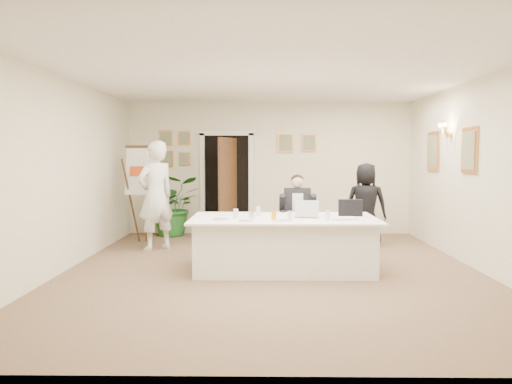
{
  "coord_description": "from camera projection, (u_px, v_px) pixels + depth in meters",
  "views": [
    {
      "loc": [
        -0.14,
        -7.16,
        1.67
      ],
      "look_at": [
        -0.24,
        0.6,
        1.1
      ],
      "focal_mm": 35.0,
      "sensor_mm": 36.0,
      "label": 1
    }
  ],
  "objects": [
    {
      "name": "conference_table",
      "position": [
        284.0,
        243.0,
        7.26
      ],
      "size": [
        2.68,
        1.43,
        0.78
      ],
      "color": "white",
      "rests_on": "floor"
    },
    {
      "name": "wall_sconce",
      "position": [
        445.0,
        130.0,
        8.27
      ],
      "size": [
        0.2,
        0.3,
        0.24
      ],
      "primitive_type": null,
      "color": "gold",
      "rests_on": "wall_right"
    },
    {
      "name": "standing_woman",
      "position": [
        366.0,
        205.0,
        9.18
      ],
      "size": [
        0.84,
        0.64,
        1.54
      ],
      "primitive_type": "imported",
      "rotation": [
        0.0,
        0.0,
        2.93
      ],
      "color": "black",
      "rests_on": "floor"
    },
    {
      "name": "wall_left",
      "position": [
        65.0,
        174.0,
        7.2
      ],
      "size": [
        0.1,
        7.0,
        2.8
      ],
      "primitive_type": "cube",
      "color": "beige",
      "rests_on": "floor"
    },
    {
      "name": "seated_man",
      "position": [
        297.0,
        215.0,
        8.29
      ],
      "size": [
        0.66,
        0.69,
        1.38
      ],
      "primitive_type": null,
      "rotation": [
        0.0,
        0.0,
        0.11
      ],
      "color": "black",
      "rests_on": "floor"
    },
    {
      "name": "glass_d",
      "position": [
        258.0,
        211.0,
        7.44
      ],
      "size": [
        0.07,
        0.07,
        0.14
      ],
      "primitive_type": "cylinder",
      "rotation": [
        0.0,
        0.0,
        -0.15
      ],
      "color": "silver",
      "rests_on": "conference_table"
    },
    {
      "name": "flip_chart",
      "position": [
        144.0,
        199.0,
        9.54
      ],
      "size": [
        0.64,
        0.42,
        1.83
      ],
      "color": "black",
      "rests_on": "floor"
    },
    {
      "name": "steel_jug",
      "position": [
        252.0,
        215.0,
        7.08
      ],
      "size": [
        0.09,
        0.09,
        0.11
      ],
      "primitive_type": "cylinder",
      "rotation": [
        0.0,
        0.0,
        -0.07
      ],
      "color": "silver",
      "rests_on": "conference_table"
    },
    {
      "name": "plate_left",
      "position": [
        221.0,
        219.0,
        6.95
      ],
      "size": [
        0.3,
        0.3,
        0.01
      ],
      "primitive_type": "cylinder",
      "rotation": [
        0.0,
        0.0,
        -0.31
      ],
      "color": "white",
      "rests_on": "conference_table"
    },
    {
      "name": "glass_b",
      "position": [
        290.0,
        216.0,
        6.82
      ],
      "size": [
        0.07,
        0.07,
        0.14
      ],
      "primitive_type": "cylinder",
      "rotation": [
        0.0,
        0.0,
        0.07
      ],
      "color": "silver",
      "rests_on": "conference_table"
    },
    {
      "name": "pictures_back_wall",
      "position": [
        231.0,
        147.0,
        10.6
      ],
      "size": [
        3.4,
        0.06,
        0.8
      ],
      "primitive_type": null,
      "color": "#C37C42",
      "rests_on": "wall_back"
    },
    {
      "name": "paper_stack",
      "position": [
        344.0,
        219.0,
        6.98
      ],
      "size": [
        0.36,
        0.28,
        0.03
      ],
      "primitive_type": "cube",
      "rotation": [
        0.0,
        0.0,
        0.14
      ],
      "color": "white",
      "rests_on": "conference_table"
    },
    {
      "name": "ceiling",
      "position": [
        272.0,
        76.0,
        7.06
      ],
      "size": [
        6.0,
        7.0,
        0.02
      ],
      "primitive_type": "cube",
      "color": "white",
      "rests_on": "wall_back"
    },
    {
      "name": "wall_back",
      "position": [
        269.0,
        168.0,
        10.65
      ],
      "size": [
        6.0,
        0.1,
        2.8
      ],
      "primitive_type": "cube",
      "color": "beige",
      "rests_on": "floor"
    },
    {
      "name": "potted_palm",
      "position": [
        174.0,
        206.0,
        10.43
      ],
      "size": [
        1.3,
        1.18,
        1.26
      ],
      "primitive_type": "imported",
      "rotation": [
        0.0,
        0.0,
        0.19
      ],
      "color": "#226521",
      "rests_on": "floor"
    },
    {
      "name": "laptop_bag",
      "position": [
        350.0,
        208.0,
        7.41
      ],
      "size": [
        0.36,
        0.13,
        0.25
      ],
      "primitive_type": "cube",
      "rotation": [
        0.0,
        0.0,
        -0.09
      ],
      "color": "black",
      "rests_on": "conference_table"
    },
    {
      "name": "plate_mid",
      "position": [
        246.0,
        221.0,
        6.79
      ],
      "size": [
        0.23,
        0.23,
        0.01
      ],
      "primitive_type": "cylinder",
      "rotation": [
        0.0,
        0.0,
        0.05
      ],
      "color": "white",
      "rests_on": "conference_table"
    },
    {
      "name": "glass_a",
      "position": [
        236.0,
        214.0,
        7.1
      ],
      "size": [
        0.09,
        0.09,
        0.14
      ],
      "primitive_type": "cylinder",
      "rotation": [
        0.0,
        0.0,
        -0.29
      ],
      "color": "silver",
      "rests_on": "conference_table"
    },
    {
      "name": "standing_man",
      "position": [
        156.0,
        196.0,
        8.81
      ],
      "size": [
        0.83,
        0.82,
        1.93
      ],
      "primitive_type": "imported",
      "rotation": [
        0.0,
        0.0,
        3.91
      ],
      "color": "white",
      "rests_on": "floor"
    },
    {
      "name": "floor",
      "position": [
        272.0,
        271.0,
        7.26
      ],
      "size": [
        7.0,
        7.0,
        0.0
      ],
      "primitive_type": "plane",
      "color": "brown",
      "rests_on": "ground"
    },
    {
      "name": "oj_glass",
      "position": [
        274.0,
        216.0,
        6.88
      ],
      "size": [
        0.08,
        0.08,
        0.13
      ],
      "primitive_type": "cylinder",
      "rotation": [
        0.0,
        0.0,
        -0.25
      ],
      "color": "orange",
      "rests_on": "conference_table"
    },
    {
      "name": "laptop",
      "position": [
        306.0,
        208.0,
        7.27
      ],
      "size": [
        0.4,
        0.42,
        0.28
      ],
      "primitive_type": null,
      "rotation": [
        0.0,
        0.0,
        -0.2
      ],
      "color": "#B7BABC",
      "rests_on": "conference_table"
    },
    {
      "name": "doorway",
      "position": [
        227.0,
        186.0,
        10.51
      ],
      "size": [
        1.14,
        0.86,
        2.2
      ],
      "color": "black",
      "rests_on": "floor"
    },
    {
      "name": "wall_right",
      "position": [
        482.0,
        175.0,
        7.12
      ],
      "size": [
        0.1,
        7.0,
        2.8
      ],
      "primitive_type": "cube",
      "color": "beige",
      "rests_on": "floor"
    },
    {
      "name": "plate_near",
      "position": [
        280.0,
        221.0,
        6.82
      ],
      "size": [
        0.26,
        0.26,
        0.01
      ],
      "primitive_type": "cylinder",
      "rotation": [
        0.0,
        0.0,
        0.11
      ],
      "color": "white",
      "rests_on": "conference_table"
    },
    {
      "name": "wall_front",
      "position": [
        281.0,
        192.0,
        3.67
      ],
      "size": [
        6.0,
        0.1,
        2.8
      ],
      "primitive_type": "cube",
      "color": "beige",
      "rests_on": "floor"
    },
    {
      "name": "glass_c",
      "position": [
        328.0,
        215.0,
        6.88
      ],
      "size": [
        0.07,
        0.07,
        0.14
      ],
      "primitive_type": "cylinder",
      "rotation": [
        0.0,
        0.0,
        -0.27
      ],
      "color": "silver",
      "rests_on": "conference_table"
    },
    {
      "name": "pictures_right_wall",
      "position": [
        449.0,
        151.0,
        8.29
      ],
      "size": [
        0.06,
        2.2,
        0.8
      ],
      "primitive_type": null,
      "color": "#C37C42",
      "rests_on": "wall_right"
    }
  ]
}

